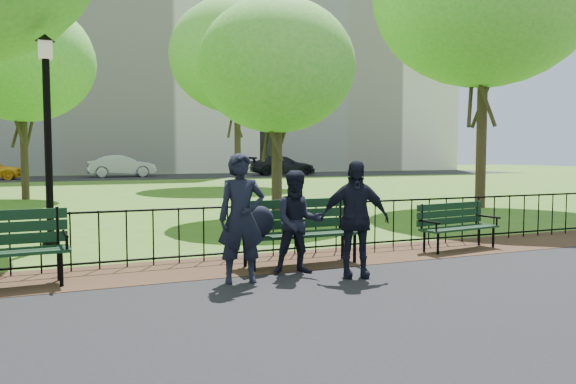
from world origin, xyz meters
name	(u,v)px	position (x,y,z in m)	size (l,w,h in m)	color
ground	(313,283)	(0.00, 0.00, 0.00)	(120.00, 120.00, 0.00)	#3E6C1C
asphalt_path	(497,373)	(0.00, -3.40, 0.01)	(60.00, 9.20, 0.01)	black
dirt_strip	(273,262)	(0.00, 1.50, 0.01)	(60.00, 1.60, 0.01)	#3A2617
far_street	(101,178)	(0.00, 35.00, 0.01)	(70.00, 9.00, 0.01)	black
iron_fence	(262,228)	(0.00, 2.00, 0.50)	(24.06, 0.06, 1.00)	black
apartment_mid	(108,8)	(2.00, 48.00, 15.00)	(24.00, 15.00, 30.00)	silver
apartment_east	(340,59)	(26.00, 48.00, 12.00)	(20.00, 15.00, 24.00)	silver
park_bench_main	(284,223)	(0.05, 1.17, 0.68)	(1.97, 0.64, 1.11)	black
park_bench_right_a	(456,221)	(3.51, 1.37, 0.53)	(1.68, 0.72, 0.92)	black
lamppost	(48,133)	(-3.27, 4.39, 2.12)	(0.35, 0.35, 3.90)	black
tree_near_e	(277,66)	(2.42, 7.39, 4.08)	(4.22, 4.22, 5.89)	#2D2116
tree_far_c	(21,61)	(-4.16, 16.68, 5.19)	(5.37, 5.37, 7.48)	#2D2116
tree_far_e	(237,56)	(5.76, 21.29, 6.77)	(6.99, 6.99, 9.75)	#2D2116
person_left	(241,218)	(-0.89, 0.38, 0.88)	(0.64, 0.42, 1.74)	black
person_mid	(298,222)	(0.03, 0.59, 0.76)	(0.73, 0.38, 1.50)	black
person_right	(355,219)	(0.68, 0.09, 0.84)	(0.97, 0.40, 1.65)	black
sedan_silver	(121,166)	(1.47, 35.49, 0.81)	(1.68, 4.82, 1.59)	#A3A6AA
sedan_dark	(283,166)	(13.55, 34.05, 0.76)	(2.10, 5.17, 1.50)	black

